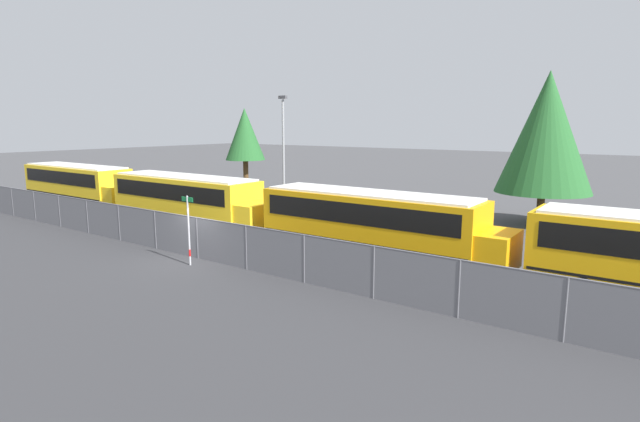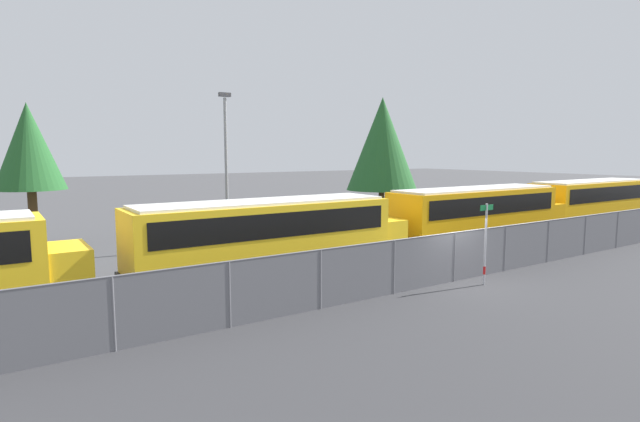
{
  "view_description": "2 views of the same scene",
  "coord_description": "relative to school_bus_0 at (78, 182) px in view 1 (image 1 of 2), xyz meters",
  "views": [
    {
      "loc": [
        17.34,
        -14.67,
        6.04
      ],
      "look_at": [
        4.31,
        3.51,
        2.13
      ],
      "focal_mm": 28.0,
      "sensor_mm": 36.0,
      "label": 1
    },
    {
      "loc": [
        -14.49,
        -12.67,
        4.88
      ],
      "look_at": [
        -2.69,
        5.16,
        2.38
      ],
      "focal_mm": 28.0,
      "sensor_mm": 36.0,
      "label": 2
    }
  ],
  "objects": [
    {
      "name": "ground_plane",
      "position": [
        18.11,
        -4.49,
        -1.84
      ],
      "size": [
        200.0,
        200.0,
        0.0
      ],
      "primitive_type": "plane",
      "color": "#424244"
    },
    {
      "name": "road_strip",
      "position": [
        18.11,
        -10.49,
        -1.84
      ],
      "size": [
        94.91,
        12.0,
        0.01
      ],
      "color": "#333335",
      "rests_on": "ground_plane"
    },
    {
      "name": "fence",
      "position": [
        18.11,
        -4.49,
        -0.86
      ],
      "size": [
        60.98,
        0.07,
        1.92
      ],
      "color": "#9EA0A5",
      "rests_on": "ground_plane"
    },
    {
      "name": "school_bus_0",
      "position": [
        0.0,
        0.0,
        0.0
      ],
      "size": [
        11.53,
        2.58,
        3.09
      ],
      "color": "yellow",
      "rests_on": "ground_plane"
    },
    {
      "name": "school_bus_1",
      "position": [
        12.46,
        -0.34,
        0.0
      ],
      "size": [
        11.53,
        2.58,
        3.09
      ],
      "color": "yellow",
      "rests_on": "ground_plane"
    },
    {
      "name": "school_bus_2",
      "position": [
        24.77,
        -0.19,
        0.0
      ],
      "size": [
        11.53,
        2.58,
        3.09
      ],
      "color": "orange",
      "rests_on": "ground_plane"
    },
    {
      "name": "street_sign",
      "position": [
        18.68,
        -5.44,
        -0.23
      ],
      "size": [
        0.7,
        0.09,
        3.04
      ],
      "color": "#B7B7BC",
      "rests_on": "ground_plane"
    },
    {
      "name": "light_pole",
      "position": [
        13.75,
        6.89,
        2.49
      ],
      "size": [
        0.6,
        0.24,
        7.9
      ],
      "color": "gray",
      "rests_on": "ground_plane"
    },
    {
      "name": "tree_0",
      "position": [
        29.03,
        12.54,
        3.71
      ],
      "size": [
        5.46,
        5.46,
        9.11
      ],
      "color": "#51381E",
      "rests_on": "ground_plane"
    },
    {
      "name": "tree_1",
      "position": [
        5.32,
        11.93,
        3.32
      ],
      "size": [
        3.36,
        3.36,
        7.39
      ],
      "color": "#51381E",
      "rests_on": "ground_plane"
    }
  ]
}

